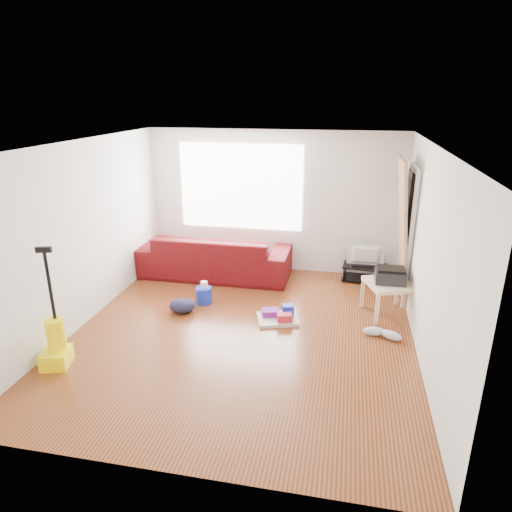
% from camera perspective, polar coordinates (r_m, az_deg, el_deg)
% --- Properties ---
extents(room, '(4.51, 5.01, 2.51)m').
position_cam_1_polar(room, '(5.91, -0.76, 1.78)').
color(room, '#482710').
rests_on(room, ground).
extents(sofa, '(2.60, 1.02, 0.76)m').
position_cam_1_polar(sofa, '(8.21, -4.98, -2.35)').
color(sofa, '#490F15').
rests_on(sofa, ground).
extents(tv_stand, '(0.77, 0.48, 0.27)m').
position_cam_1_polar(tv_stand, '(8.12, 13.40, -2.00)').
color(tv_stand, black).
rests_on(tv_stand, ground).
extents(tv, '(0.63, 0.08, 0.36)m').
position_cam_1_polar(tv, '(8.01, 13.57, 0.06)').
color(tv, black).
rests_on(tv, tv_stand).
extents(side_table, '(0.79, 0.79, 0.50)m').
position_cam_1_polar(side_table, '(6.88, 16.30, -3.79)').
color(side_table, '#D8AE82').
rests_on(side_table, ground).
extents(printer, '(0.43, 0.33, 0.22)m').
position_cam_1_polar(printer, '(6.81, 16.45, -2.33)').
color(printer, black).
rests_on(printer, side_table).
extents(bucket, '(0.32, 0.32, 0.25)m').
position_cam_1_polar(bucket, '(7.17, -6.51, -5.79)').
color(bucket, '#1832B4').
rests_on(bucket, ground).
extents(toilet_paper, '(0.11, 0.11, 0.10)m').
position_cam_1_polar(toilet_paper, '(7.10, -6.46, -4.50)').
color(toilet_paper, white).
rests_on(toilet_paper, bucket).
extents(cleaning_tray, '(0.66, 0.59, 0.20)m').
position_cam_1_polar(cleaning_tray, '(6.59, 2.86, -7.52)').
color(cleaning_tray, beige).
rests_on(cleaning_tray, ground).
extents(backpack, '(0.41, 0.34, 0.21)m').
position_cam_1_polar(backpack, '(6.92, -9.17, -6.91)').
color(backpack, '#1B1C35').
rests_on(backpack, ground).
extents(sneakers, '(0.53, 0.27, 0.12)m').
position_cam_1_polar(sneakers, '(6.37, 15.53, -9.29)').
color(sneakers, '#B5B4CA').
rests_on(sneakers, ground).
extents(vacuum, '(0.39, 0.42, 1.46)m').
position_cam_1_polar(vacuum, '(5.98, -23.74, -10.02)').
color(vacuum, '#FFE904').
rests_on(vacuum, ground).
extents(door_panel, '(0.27, 0.88, 2.18)m').
position_cam_1_polar(door_panel, '(7.62, 17.02, -4.99)').
color(door_panel, tan).
rests_on(door_panel, ground).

